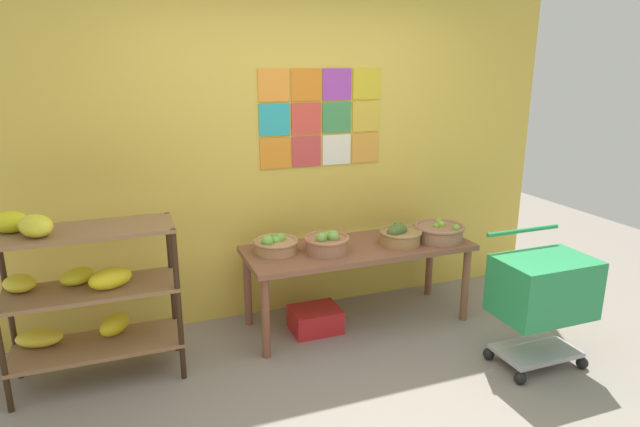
# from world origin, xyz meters

# --- Properties ---
(ground) EXTENTS (9.33, 9.33, 0.00)m
(ground) POSITION_xyz_m (0.00, 0.00, 0.00)
(ground) COLOR gray
(back_wall_with_art) EXTENTS (4.55, 0.07, 2.91)m
(back_wall_with_art) POSITION_xyz_m (0.00, 1.69, 1.46)
(back_wall_with_art) COLOR gold
(back_wall_with_art) RESTS_ON ground
(banana_shelf_unit) EXTENTS (1.06, 0.45, 1.16)m
(banana_shelf_unit) POSITION_xyz_m (-1.60, 1.11, 0.64)
(banana_shelf_unit) COLOR #321F11
(banana_shelf_unit) RESTS_ON ground
(display_table) EXTENTS (1.75, 0.65, 0.64)m
(display_table) POSITION_xyz_m (0.37, 1.22, 0.57)
(display_table) COLOR brown
(display_table) RESTS_ON ground
(fruit_basket_back_left) EXTENTS (0.33, 0.33, 0.17)m
(fruit_basket_back_left) POSITION_xyz_m (0.68, 1.14, 0.72)
(fruit_basket_back_left) COLOR #A37A45
(fruit_basket_back_left) RESTS_ON display_table
(fruit_basket_right) EXTENTS (0.40, 0.40, 0.15)m
(fruit_basket_right) POSITION_xyz_m (1.03, 1.13, 0.71)
(fruit_basket_right) COLOR #9B6D50
(fruit_basket_right) RESTS_ON display_table
(fruit_basket_left) EXTENTS (0.34, 0.34, 0.17)m
(fruit_basket_left) POSITION_xyz_m (0.09, 1.17, 0.72)
(fruit_basket_left) COLOR #A36E50
(fruit_basket_left) RESTS_ON display_table
(fruit_basket_centre) EXTENTS (0.33, 0.33, 0.15)m
(fruit_basket_centre) POSITION_xyz_m (-0.26, 1.30, 0.70)
(fruit_basket_centre) COLOR tan
(fruit_basket_centre) RESTS_ON display_table
(produce_crate_under_table) EXTENTS (0.37, 0.30, 0.18)m
(produce_crate_under_table) POSITION_xyz_m (0.01, 1.21, 0.09)
(produce_crate_under_table) COLOR red
(produce_crate_under_table) RESTS_ON ground
(shopping_cart) EXTENTS (0.62, 0.46, 0.90)m
(shopping_cart) POSITION_xyz_m (1.26, 0.22, 0.54)
(shopping_cart) COLOR black
(shopping_cart) RESTS_ON ground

